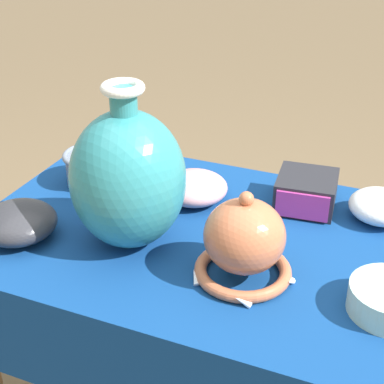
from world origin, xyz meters
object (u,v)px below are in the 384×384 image
(bowl_shallow_rose, at_px, (194,187))
(cup_wide_slate, at_px, (93,167))
(vase_tall_bulbous, at_px, (128,178))
(bowl_shallow_charcoal, at_px, (18,222))
(vase_dome_bell, at_px, (244,243))
(bowl_shallow_porcelain, at_px, (381,206))
(mosaic_tile_box, at_px, (306,192))

(bowl_shallow_rose, xyz_separation_m, cup_wide_slate, (-0.24, -0.02, 0.01))
(vase_tall_bulbous, relative_size, bowl_shallow_rose, 2.19)
(bowl_shallow_rose, relative_size, bowl_shallow_charcoal, 0.97)
(vase_dome_bell, relative_size, bowl_shallow_rose, 1.28)
(vase_tall_bulbous, relative_size, cup_wide_slate, 2.41)
(bowl_shallow_rose, bearing_deg, vase_dome_bell, -50.14)
(vase_tall_bulbous, distance_m, bowl_shallow_porcelain, 0.52)
(bowl_shallow_porcelain, bearing_deg, vase_dome_bell, -124.57)
(bowl_shallow_rose, distance_m, bowl_shallow_porcelain, 0.39)
(vase_tall_bulbous, relative_size, bowl_shallow_porcelain, 2.47)
(cup_wide_slate, relative_size, bowl_shallow_porcelain, 1.02)
(vase_dome_bell, distance_m, mosaic_tile_box, 0.29)
(mosaic_tile_box, height_order, bowl_shallow_rose, mosaic_tile_box)
(vase_dome_bell, relative_size, bowl_shallow_charcoal, 1.24)
(mosaic_tile_box, xyz_separation_m, bowl_shallow_rose, (-0.23, -0.07, -0.00))
(cup_wide_slate, height_order, bowl_shallow_charcoal, cup_wide_slate)
(vase_tall_bulbous, xyz_separation_m, bowl_shallow_rose, (0.05, 0.20, -0.11))
(cup_wide_slate, bearing_deg, vase_tall_bulbous, -43.15)
(mosaic_tile_box, relative_size, cup_wide_slate, 1.09)
(bowl_shallow_rose, xyz_separation_m, bowl_shallow_porcelain, (0.38, 0.07, 0.00))
(mosaic_tile_box, xyz_separation_m, bowl_shallow_charcoal, (-0.49, -0.34, -0.00))
(bowl_shallow_rose, bearing_deg, vase_tall_bulbous, -104.72)
(vase_tall_bulbous, xyz_separation_m, bowl_shallow_charcoal, (-0.21, -0.07, -0.10))
(bowl_shallow_porcelain, bearing_deg, mosaic_tile_box, -178.53)
(bowl_shallow_charcoal, distance_m, bowl_shallow_porcelain, 0.73)
(bowl_shallow_rose, bearing_deg, bowl_shallow_charcoal, -133.82)
(vase_tall_bulbous, relative_size, vase_dome_bell, 1.71)
(vase_tall_bulbous, height_order, bowl_shallow_rose, vase_tall_bulbous)
(vase_tall_bulbous, height_order, mosaic_tile_box, vase_tall_bulbous)
(mosaic_tile_box, distance_m, bowl_shallow_porcelain, 0.15)
(vase_dome_bell, bearing_deg, vase_tall_bulbous, 174.09)
(bowl_shallow_rose, distance_m, bowl_shallow_charcoal, 0.37)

